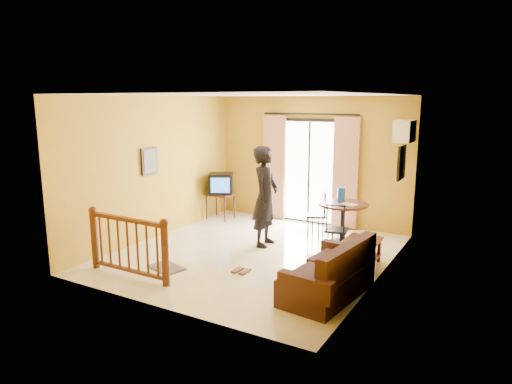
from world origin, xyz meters
The scene contains 19 objects.
ground centered at (0.00, 0.00, 0.00)m, with size 5.00×5.00×0.00m, color beige.
room_shell centered at (0.00, 0.00, 1.70)m, with size 5.00×5.00×5.00m.
balcony_door centered at (0.00, 2.43, 1.19)m, with size 2.25×0.14×2.46m.
tv_table centered at (-1.90, 1.74, 0.53)m, with size 0.60×0.50×0.60m.
television centered at (-1.87, 1.73, 0.84)m, with size 0.69×0.67×0.47m.
picture_left centered at (-2.22, -0.20, 1.55)m, with size 0.05×0.42×0.52m.
dining_table centered at (1.17, 1.39, 0.63)m, with size 0.95×0.95×0.79m.
water_jug centered at (1.09, 1.49, 0.93)m, with size 0.15×0.15×0.28m, color blue.
serving_tray centered at (1.31, 1.29, 0.80)m, with size 0.28×0.18×0.02m, color beige.
dining_chairs centered at (0.94, 1.10, 0.00)m, with size 1.22×1.29×0.95m.
air_conditioner centered at (2.09, 1.95, 2.15)m, with size 0.31×0.60×0.40m.
botanical_print centered at (2.22, 1.30, 1.65)m, with size 0.05×0.50×0.60m.
coffee_table centered at (1.85, 0.25, 0.29)m, with size 0.55×0.99×0.44m.
bowl centered at (1.85, 0.35, 0.47)m, with size 0.18×0.18×0.06m, color brown.
sofa centered at (1.85, -1.04, 0.30)m, with size 0.95×1.75×0.80m.
standing_person centered at (-0.07, 0.55, 0.94)m, with size 0.69×0.45×1.89m, color black.
stair_balustrade centered at (-1.15, -1.90, 0.56)m, with size 1.63×0.13×1.04m.
doormat centered at (-0.88, -1.35, 0.01)m, with size 0.60×0.40×0.02m, color #534C42.
sandals centered at (0.27, -0.87, 0.01)m, with size 0.24×0.25×0.03m.
Camera 1 is at (3.94, -6.77, 2.72)m, focal length 32.00 mm.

